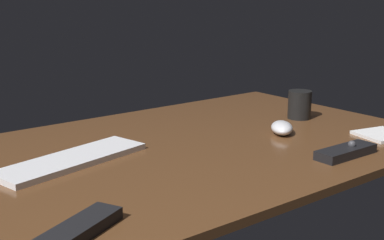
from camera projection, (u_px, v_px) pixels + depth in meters
The scene contains 7 objects.
desk at pixel (177, 151), 136.93cm from camera, with size 140.00×84.00×2.00cm, color brown.
keyboard at pixel (72, 160), 124.94cm from camera, with size 37.59×11.50×1.43cm, color white.
computer_mouse at pixel (282, 128), 149.32cm from camera, with size 10.34×5.97×3.53cm, color silver.
media_remote at pixel (346, 152), 129.62cm from camera, with size 17.44×5.93×3.58cm.
tv_remote at pixel (78, 230), 87.85cm from camera, with size 18.12×5.49×2.22cm, color black.
coffee_mug at pixel (300, 105), 166.49cm from camera, with size 7.28×7.28×8.80cm, color black.
notepad at pixel (382, 135), 147.23cm from camera, with size 12.30×11.97×0.84cm, color white.
Camera 1 is at (-77.44, -105.61, 42.01)cm, focal length 49.72 mm.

